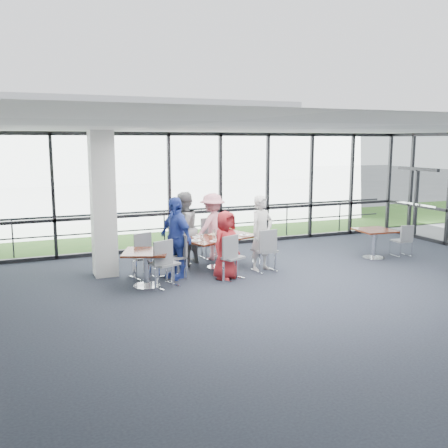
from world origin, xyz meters
name	(u,v)px	position (x,y,z in m)	size (l,w,h in m)	color
floor	(317,294)	(0.00, 0.00, -0.01)	(12.00, 10.00, 0.02)	#20232F
ceiling	(322,128)	(0.00, 0.00, 3.20)	(12.00, 10.00, 0.04)	white
curtain_wall_back	(220,190)	(0.00, 5.00, 1.60)	(12.00, 0.10, 3.20)	white
exit_door	(416,204)	(6.00, 3.75, 1.05)	(0.12, 1.60, 2.10)	black
structural_column	(103,204)	(-3.60, 3.00, 1.60)	(0.50, 0.50, 3.20)	white
apron	(171,220)	(0.00, 10.00, -0.02)	(80.00, 70.00, 0.02)	slate
grass_strip	(187,228)	(0.00, 8.00, 0.01)	(80.00, 5.00, 0.01)	#255D1B
hangar_main	(139,140)	(4.00, 32.00, 3.00)	(24.00, 10.00, 6.00)	silver
guard_rail	(213,225)	(0.00, 5.60, 0.50)	(0.06, 0.06, 12.00)	#2D2D33
main_table	(219,243)	(-1.02, 2.60, 0.61)	(1.99, 1.51, 0.75)	#3D0B09
side_table_left	(146,256)	(-2.98, 1.75, 0.64)	(1.17, 1.17, 0.75)	#3D0B09
side_table_right	(375,234)	(2.99, 1.97, 0.63)	(0.93, 0.93, 0.75)	#3D0B09
diner_near_left	(226,245)	(-1.24, 1.68, 0.75)	(0.73, 0.47, 1.49)	#AF2328
diner_near_right	(262,233)	(-0.19, 2.04, 0.87)	(0.64, 0.47, 1.75)	silver
diner_far_left	(184,229)	(-1.69, 3.20, 0.89)	(0.86, 0.53, 1.77)	slate
diner_far_right	(212,227)	(-0.83, 3.49, 0.84)	(1.08, 0.56, 1.68)	pink
diner_end	(176,238)	(-2.22, 2.15, 0.90)	(1.05, 0.57, 1.79)	#2A40A3
chair_main_nl	(230,257)	(-1.16, 1.61, 0.49)	(0.48, 0.48, 0.98)	gray
chair_main_nr	(265,251)	(-0.17, 1.91, 0.49)	(0.48, 0.48, 0.98)	gray
chair_main_fl	(178,246)	(-1.81, 3.26, 0.47)	(0.46, 0.46, 0.94)	gray
chair_main_fr	(211,239)	(-0.83, 3.61, 0.49)	(0.48, 0.48, 0.98)	gray
chair_main_end	(172,257)	(-2.31, 2.13, 0.48)	(0.47, 0.47, 0.95)	gray
chair_spare_la	(165,264)	(-2.63, 1.59, 0.49)	(0.48, 0.48, 0.99)	gray
chair_spare_lb	(142,257)	(-2.89, 2.46, 0.47)	(0.46, 0.46, 0.93)	gray
chair_spare_r	(401,241)	(3.81, 1.91, 0.41)	(0.40, 0.40, 0.82)	gray
plate_nl	(215,241)	(-1.32, 2.11, 0.76)	(0.23, 0.23, 0.01)	white
plate_nr	(244,235)	(-0.41, 2.52, 0.76)	(0.25, 0.25, 0.01)	white
plate_fl	(198,237)	(-1.50, 2.74, 0.76)	(0.26, 0.26, 0.01)	white
plate_fr	(223,232)	(-0.73, 3.03, 0.76)	(0.28, 0.28, 0.01)	white
plate_end	(196,241)	(-1.68, 2.35, 0.76)	(0.26, 0.26, 0.01)	white
tumbler_a	(217,236)	(-1.18, 2.33, 0.82)	(0.07, 0.07, 0.14)	white
tumbler_b	(231,233)	(-0.72, 2.57, 0.81)	(0.06, 0.06, 0.13)	white
tumbler_c	(214,233)	(-1.06, 2.81, 0.82)	(0.07, 0.07, 0.13)	white
tumbler_d	(202,238)	(-1.55, 2.31, 0.82)	(0.07, 0.07, 0.15)	white
menu_a	(225,240)	(-1.03, 2.18, 0.75)	(0.31, 0.21, 0.00)	white
menu_b	(250,235)	(-0.25, 2.54, 0.75)	(0.31, 0.21, 0.00)	white
menu_c	(215,234)	(-0.98, 2.95, 0.75)	(0.32, 0.22, 0.00)	white
condiment_caddy	(220,235)	(-0.96, 2.67, 0.77)	(0.10, 0.07, 0.04)	black
ketchup_bottle	(219,233)	(-1.01, 2.62, 0.84)	(0.06, 0.06, 0.18)	maroon
green_bottle	(220,232)	(-0.97, 2.67, 0.85)	(0.05, 0.05, 0.20)	#1C7039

